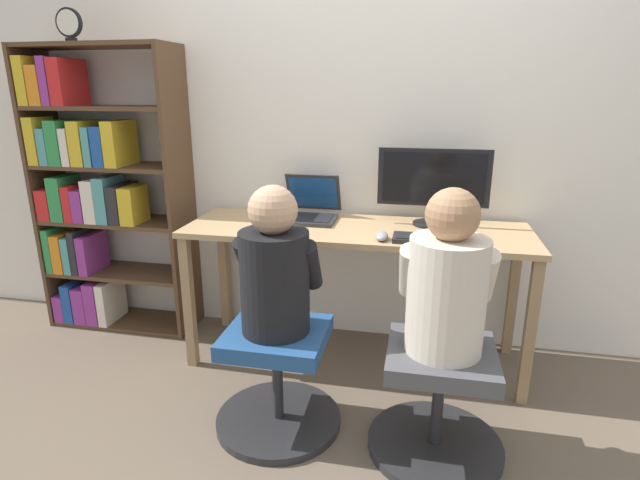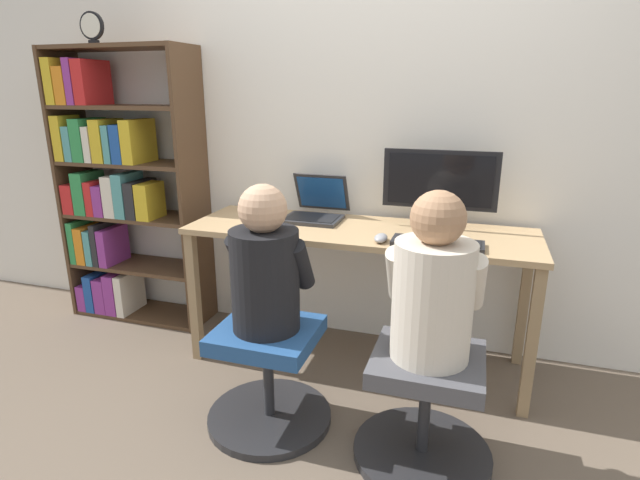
% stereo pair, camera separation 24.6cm
% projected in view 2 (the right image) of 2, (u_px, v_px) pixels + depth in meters
% --- Properties ---
extents(ground_plane, '(14.00, 14.00, 0.00)m').
position_uv_depth(ground_plane, '(343.00, 387.00, 2.55)').
color(ground_plane, brown).
extents(wall_back, '(10.00, 0.05, 2.60)m').
position_uv_depth(wall_back, '(376.00, 120.00, 2.76)').
color(wall_back, white).
rests_on(wall_back, ground_plane).
extents(desk, '(1.80, 0.57, 0.77)m').
position_uv_depth(desk, '(359.00, 245.00, 2.62)').
color(desk, tan).
rests_on(desk, ground_plane).
extents(desktop_monitor, '(0.58, 0.19, 0.40)m').
position_uv_depth(desktop_monitor, '(439.00, 186.00, 2.54)').
color(desktop_monitor, black).
rests_on(desktop_monitor, desk).
extents(laptop, '(0.31, 0.35, 0.24)m').
position_uv_depth(laptop, '(316.00, 210.00, 2.78)').
color(laptop, '#2D2D30').
rests_on(laptop, desk).
extents(keyboard, '(0.42, 0.15, 0.03)m').
position_uv_depth(keyboard, '(437.00, 243.00, 2.31)').
color(keyboard, '#232326').
rests_on(keyboard, desk).
extents(computer_mouse_by_keyboard, '(0.06, 0.11, 0.04)m').
position_uv_depth(computer_mouse_by_keyboard, '(381.00, 238.00, 2.37)').
color(computer_mouse_by_keyboard, '#99999E').
rests_on(computer_mouse_by_keyboard, desk).
extents(office_chair_left, '(0.57, 0.57, 0.47)m').
position_uv_depth(office_chair_left, '(425.00, 408.00, 2.01)').
color(office_chair_left, '#262628').
rests_on(office_chair_left, ground_plane).
extents(office_chair_right, '(0.57, 0.57, 0.47)m').
position_uv_depth(office_chair_right, '(268.00, 375.00, 2.24)').
color(office_chair_right, '#262628').
rests_on(office_chair_right, ground_plane).
extents(person_at_monitor, '(0.37, 0.32, 0.65)m').
position_uv_depth(person_at_monitor, '(433.00, 287.00, 1.86)').
color(person_at_monitor, beige).
rests_on(person_at_monitor, office_chair_left).
extents(person_at_laptop, '(0.36, 0.31, 0.63)m').
position_uv_depth(person_at_laptop, '(265.00, 267.00, 2.09)').
color(person_at_laptop, black).
rests_on(person_at_laptop, office_chair_right).
extents(bookshelf, '(0.92, 0.33, 1.71)m').
position_uv_depth(bookshelf, '(115.00, 191.00, 3.16)').
color(bookshelf, '#513823').
rests_on(bookshelf, ground_plane).
extents(desk_clock, '(0.15, 0.03, 0.17)m').
position_uv_depth(desk_clock, '(92.00, 27.00, 2.80)').
color(desk_clock, black).
rests_on(desk_clock, bookshelf).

